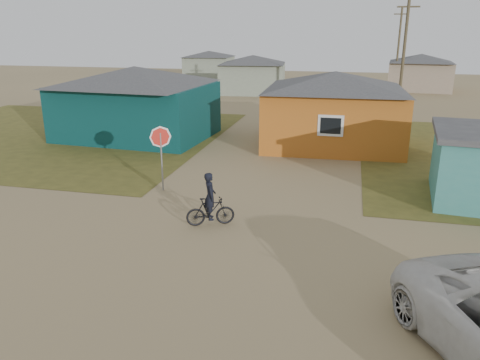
% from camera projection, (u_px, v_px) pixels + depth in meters
% --- Properties ---
extents(ground, '(120.00, 120.00, 0.00)m').
position_uv_depth(ground, '(215.00, 258.00, 12.78)').
color(ground, '#968057').
extents(grass_nw, '(20.00, 18.00, 0.00)m').
position_uv_depth(grass_nw, '(50.00, 134.00, 27.85)').
color(grass_nw, brown).
rests_on(grass_nw, ground).
extents(house_teal, '(8.93, 7.08, 4.00)m').
position_uv_depth(house_teal, '(136.00, 101.00, 26.49)').
color(house_teal, '#093233').
rests_on(house_teal, ground).
extents(house_yellow, '(7.72, 6.76, 3.90)m').
position_uv_depth(house_yellow, '(334.00, 108.00, 24.58)').
color(house_yellow, '#BA631C').
rests_on(house_yellow, ground).
extents(house_pale_west, '(7.04, 6.15, 3.60)m').
position_uv_depth(house_pale_west, '(253.00, 74.00, 45.00)').
color(house_pale_west, gray).
rests_on(house_pale_west, ground).
extents(house_beige_east, '(6.95, 6.05, 3.60)m').
position_uv_depth(house_beige_east, '(420.00, 72.00, 47.09)').
color(house_beige_east, gray).
rests_on(house_beige_east, ground).
extents(house_pale_north, '(6.28, 5.81, 3.40)m').
position_uv_depth(house_pale_north, '(209.00, 65.00, 57.88)').
color(house_pale_north, gray).
rests_on(house_pale_north, ground).
extents(utility_pole_near, '(1.40, 0.20, 8.00)m').
position_uv_depth(utility_pole_near, '(403.00, 58.00, 30.47)').
color(utility_pole_near, brown).
rests_on(utility_pole_near, ground).
extents(utility_pole_far, '(1.40, 0.20, 8.00)m').
position_uv_depth(utility_pole_far, '(398.00, 49.00, 45.07)').
color(utility_pole_far, brown).
rests_on(utility_pole_far, ground).
extents(stop_sign, '(0.82, 0.21, 2.53)m').
position_uv_depth(stop_sign, '(161.00, 144.00, 17.58)').
color(stop_sign, gray).
rests_on(stop_sign, ground).
extents(cyclist, '(1.59, 1.02, 1.75)m').
position_uv_depth(cyclist, '(210.00, 206.00, 14.74)').
color(cyclist, black).
rests_on(cyclist, ground).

